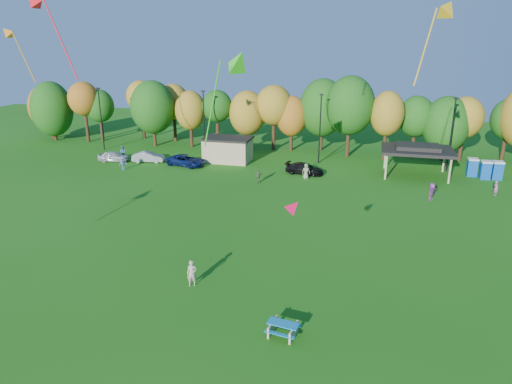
% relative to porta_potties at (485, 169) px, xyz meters
% --- Properties ---
extents(ground, '(160.00, 160.00, 0.00)m').
position_rel_porta_potties_xyz_m(ground, '(-21.88, -37.85, -1.10)').
color(ground, '#19600F').
rests_on(ground, ground).
extents(tree_line, '(93.57, 10.55, 11.15)m').
position_rel_porta_potties_xyz_m(tree_line, '(-22.91, 7.66, 4.82)').
color(tree_line, black).
rests_on(tree_line, ground).
extents(lamp_posts, '(64.50, 0.25, 9.09)m').
position_rel_porta_potties_xyz_m(lamp_posts, '(-19.88, 2.15, 3.80)').
color(lamp_posts, black).
rests_on(lamp_posts, ground).
extents(utility_building, '(6.30, 4.30, 3.25)m').
position_rel_porta_potties_xyz_m(utility_building, '(-31.88, 0.15, 0.54)').
color(utility_building, tan).
rests_on(utility_building, ground).
extents(pavilion, '(8.20, 6.20, 3.77)m').
position_rel_porta_potties_xyz_m(pavilion, '(-7.88, -0.85, 2.13)').
color(pavilion, tan).
rests_on(pavilion, ground).
extents(porta_potties, '(3.75, 2.09, 2.18)m').
position_rel_porta_potties_xyz_m(porta_potties, '(0.00, 0.00, 0.00)').
color(porta_potties, '#0C47A1').
rests_on(porta_potties, ground).
extents(picnic_table, '(1.94, 1.69, 0.75)m').
position_rel_porta_potties_xyz_m(picnic_table, '(-17.43, -35.65, -0.66)').
color(picnic_table, tan).
rests_on(picnic_table, ground).
extents(kite_flyer, '(0.77, 0.63, 1.81)m').
position_rel_porta_potties_xyz_m(kite_flyer, '(-24.35, -31.83, -0.19)').
color(kite_flyer, tan).
rests_on(kite_flyer, ground).
extents(car_a, '(4.33, 2.14, 1.42)m').
position_rel_porta_potties_xyz_m(car_a, '(-46.75, -3.78, -0.39)').
color(car_a, '#BDBDBD').
rests_on(car_a, ground).
extents(car_b, '(4.46, 2.29, 1.40)m').
position_rel_porta_potties_xyz_m(car_b, '(-42.09, -2.92, -0.40)').
color(car_b, '#9A9B9F').
rests_on(car_b, ground).
extents(car_c, '(5.56, 3.46, 1.43)m').
position_rel_porta_potties_xyz_m(car_c, '(-36.45, -3.49, -0.38)').
color(car_c, '#0D1B52').
rests_on(car_c, ground).
extents(car_d, '(4.87, 2.54, 1.35)m').
position_rel_porta_potties_xyz_m(car_d, '(-20.94, -3.51, -0.42)').
color(car_d, black).
rests_on(car_d, ground).
extents(far_person_0, '(0.96, 0.81, 1.77)m').
position_rel_porta_potties_xyz_m(far_person_0, '(-46.36, -2.03, -0.21)').
color(far_person_0, '#517AB4').
rests_on(far_person_0, ground).
extents(far_person_1, '(1.15, 1.77, 1.82)m').
position_rel_porta_potties_xyz_m(far_person_1, '(-6.96, -9.73, -0.19)').
color(far_person_1, '#AD49AF').
rests_on(far_person_1, ground).
extents(far_person_2, '(1.06, 0.86, 1.86)m').
position_rel_porta_potties_xyz_m(far_person_2, '(-20.48, -5.50, -0.17)').
color(far_person_2, gray).
rests_on(far_person_2, ground).
extents(far_person_3, '(1.12, 1.28, 1.72)m').
position_rel_porta_potties_xyz_m(far_person_3, '(-43.43, -7.18, -0.24)').
color(far_person_3, '#496AA2').
rests_on(far_person_3, ground).
extents(far_person_4, '(1.01, 0.90, 1.64)m').
position_rel_porta_potties_xyz_m(far_person_4, '(-25.56, -8.49, -0.28)').
color(far_person_4, '#536B41').
rests_on(far_person_4, ground).
extents(far_person_5, '(0.61, 0.70, 1.60)m').
position_rel_porta_potties_xyz_m(far_person_5, '(-0.23, -6.65, -0.30)').
color(far_person_5, '#A14C90').
rests_on(far_person_5, ground).
extents(kite_2, '(1.39, 1.30, 1.12)m').
position_rel_porta_potties_xyz_m(kite_2, '(-17.36, -33.62, 5.82)').
color(kite_2, '#CE0B3C').
extents(kite_3, '(2.41, 2.99, 5.43)m').
position_rel_porta_potties_xyz_m(kite_3, '(-9.74, -26.19, 16.27)').
color(kite_3, gold).
extents(kite_9, '(3.64, 1.15, 6.28)m').
position_rel_porta_potties_xyz_m(kite_9, '(-37.46, -26.83, 17.11)').
color(kite_9, red).
extents(kite_11, '(3.13, 1.12, 5.32)m').
position_rel_porta_potties_xyz_m(kite_11, '(-46.95, -19.12, 15.11)').
color(kite_11, orange).
extents(kite_14, '(4.24, 3.47, 7.65)m').
position_rel_porta_potties_xyz_m(kite_14, '(-23.45, -23.36, 13.01)').
color(kite_14, '#34C81A').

